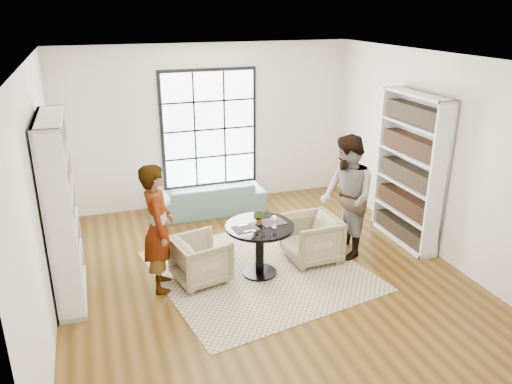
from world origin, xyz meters
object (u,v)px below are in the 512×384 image
object	(u,v)px
armchair_right	(311,238)
wine_glass_right	(274,219)
sofa	(210,197)
person_right	(347,197)
pedestal_table	(260,239)
person_left	(158,228)
flower_centerpiece	(259,217)
wine_glass_left	(254,222)
armchair_left	(201,259)

from	to	relation	value
armchair_right	wine_glass_right	xyz separation A→B (m)	(-0.72, -0.30, 0.55)
sofa	person_right	xyz separation A→B (m)	(1.55, -2.29, 0.65)
person_right	wine_glass_right	size ratio (longest dim) A/B	10.44
pedestal_table	wine_glass_right	distance (m)	0.40
pedestal_table	wine_glass_right	size ratio (longest dim) A/B	5.34
person_left	flower_centerpiece	xyz separation A→B (m)	(1.38, -0.05, -0.01)
sofa	wine_glass_left	size ratio (longest dim) A/B	11.17
pedestal_table	sofa	distance (m)	2.48
armchair_left	flower_centerpiece	world-z (taller)	flower_centerpiece
person_left	flower_centerpiece	size ratio (longest dim) A/B	8.82
armchair_right	person_left	world-z (taller)	person_left
person_left	flower_centerpiece	world-z (taller)	person_left
pedestal_table	armchair_right	xyz separation A→B (m)	(0.88, 0.17, -0.21)
armchair_right	wine_glass_left	size ratio (longest dim) A/B	4.32
armchair_right	wine_glass_left	bearing A→B (deg)	-74.47
sofa	wine_glass_right	xyz separation A→B (m)	(0.28, -2.59, 0.61)
pedestal_table	sofa	xyz separation A→B (m)	(-0.12, 2.46, -0.27)
wine_glass_right	flower_centerpiece	size ratio (longest dim) A/B	0.90
sofa	flower_centerpiece	size ratio (longest dim) A/B	9.89
person_left	person_right	bearing A→B (deg)	-81.92
pedestal_table	armchair_right	size ratio (longest dim) A/B	1.26
person_right	flower_centerpiece	xyz separation A→B (m)	(-1.43, -0.12, -0.07)
pedestal_table	armchair_left	bearing A→B (deg)	173.13
armchair_left	person_left	bearing A→B (deg)	77.74
armchair_right	pedestal_table	bearing A→B (deg)	-80.91
sofa	wine_glass_left	world-z (taller)	wine_glass_left
person_right	flower_centerpiece	world-z (taller)	person_right
sofa	flower_centerpiece	bearing A→B (deg)	92.30
armchair_left	wine_glass_right	size ratio (longest dim) A/B	3.97
flower_centerpiece	sofa	bearing A→B (deg)	92.81
sofa	flower_centerpiece	xyz separation A→B (m)	(0.12, -2.41, 0.58)
sofa	person_right	size ratio (longest dim) A/B	1.05
pedestal_table	sofa	size ratio (longest dim) A/B	0.49
wine_glass_right	armchair_right	bearing A→B (deg)	22.54
person_left	wine_glass_right	world-z (taller)	person_left
armchair_right	person_left	xyz separation A→B (m)	(-2.25, -0.07, 0.53)
wine_glass_right	flower_centerpiece	world-z (taller)	flower_centerpiece
person_left	person_right	distance (m)	2.80
person_left	wine_glass_left	distance (m)	1.26
sofa	person_right	world-z (taller)	person_right
armchair_left	flower_centerpiece	bearing A→B (deg)	-105.85
sofa	pedestal_table	bearing A→B (deg)	92.21
pedestal_table	person_left	distance (m)	1.41
sofa	wine_glass_right	size ratio (longest dim) A/B	10.98
person_left	pedestal_table	bearing A→B (deg)	-87.49
armchair_right	person_right	xyz separation A→B (m)	(0.55, -0.00, 0.59)
armchair_left	wine_glass_left	bearing A→B (deg)	-122.21
sofa	armchair_right	size ratio (longest dim) A/B	2.59
person_right	wine_glass_right	bearing A→B (deg)	-70.24
armchair_right	person_left	distance (m)	2.32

